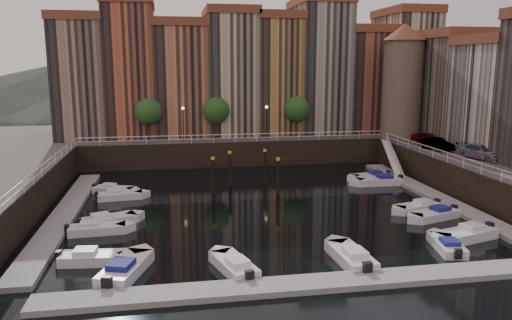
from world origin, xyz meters
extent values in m
plane|color=black|center=(0.00, 0.00, 0.00)|extent=(200.00, 200.00, 0.00)
cube|color=black|center=(0.00, 26.00, 1.50)|extent=(80.00, 20.00, 3.00)
cube|color=gray|center=(-16.20, -1.00, 0.17)|extent=(2.00, 28.00, 0.35)
cube|color=gray|center=(16.20, -1.00, 0.17)|extent=(2.00, 28.00, 0.35)
cube|color=gray|center=(0.00, -17.00, 0.17)|extent=(30.00, 2.00, 0.35)
cone|color=#2D382D|center=(-30.00, 110.00, 7.00)|extent=(80.00, 80.00, 14.00)
cone|color=#2D382D|center=(5.00, 110.00, 9.00)|extent=(100.00, 100.00, 18.00)
cone|color=#2D382D|center=(40.00, 110.00, 6.00)|extent=(70.00, 70.00, 12.00)
cube|color=#95775F|center=(-18.00, 23.50, 10.00)|extent=(6.00, 10.00, 14.00)
cube|color=brown|center=(-18.00, 23.50, 17.50)|extent=(6.30, 10.30, 1.00)
cube|color=#B25537|center=(-12.10, 23.50, 11.00)|extent=(5.80, 10.00, 16.00)
cube|color=brown|center=(-12.10, 23.50, 19.50)|extent=(6.10, 10.30, 1.00)
cube|color=#B96E4B|center=(-5.95, 23.50, 9.75)|extent=(6.50, 10.00, 13.50)
cube|color=brown|center=(-5.95, 23.50, 17.00)|extent=(6.80, 10.30, 1.00)
cube|color=tan|center=(0.40, 23.50, 10.50)|extent=(6.20, 10.00, 15.00)
cube|color=brown|center=(0.40, 23.50, 18.50)|extent=(6.50, 10.30, 1.00)
cube|color=#B18041|center=(6.30, 23.50, 10.25)|extent=(5.60, 10.00, 14.50)
cube|color=brown|center=(6.30, 23.50, 18.00)|extent=(5.90, 10.30, 1.00)
cube|color=#9E9384|center=(12.30, 23.50, 11.25)|extent=(6.40, 10.00, 16.50)
cube|color=brown|center=(12.30, 23.50, 20.00)|extent=(6.70, 10.30, 1.00)
cube|color=brown|center=(18.50, 23.50, 9.50)|extent=(6.00, 10.00, 13.00)
cube|color=brown|center=(18.50, 23.50, 16.50)|extent=(6.30, 10.30, 1.00)
cube|color=tan|center=(24.45, 23.50, 10.75)|extent=(5.90, 10.00, 15.50)
cube|color=brown|center=(24.45, 23.50, 19.00)|extent=(6.20, 10.30, 1.00)
cube|color=#6B5D51|center=(26.50, 12.00, 9.00)|extent=(9.00, 8.00, 12.00)
cube|color=brown|center=(26.50, 12.00, 15.50)|extent=(9.30, 8.30, 1.00)
cube|color=beige|center=(26.50, 4.00, 8.50)|extent=(9.00, 8.00, 11.00)
cylinder|color=#6B5B4C|center=(20.00, 14.50, 9.00)|extent=(4.60, 4.60, 12.00)
cone|color=brown|center=(20.00, 14.50, 15.80)|extent=(5.20, 5.20, 2.00)
cylinder|color=black|center=(-10.00, 18.20, 4.20)|extent=(0.30, 0.30, 2.40)
sphere|color=#1E4719|center=(-10.00, 18.20, 6.60)|extent=(3.20, 3.20, 3.20)
cylinder|color=black|center=(-2.00, 18.20, 4.20)|extent=(0.30, 0.30, 2.40)
sphere|color=#1E4719|center=(-2.00, 18.20, 6.60)|extent=(3.20, 3.20, 3.20)
cylinder|color=black|center=(8.00, 18.20, 4.20)|extent=(0.30, 0.30, 2.40)
sphere|color=#1E4719|center=(8.00, 18.20, 6.60)|extent=(3.20, 3.20, 3.20)
cylinder|color=black|center=(-6.00, 17.20, 5.00)|extent=(0.12, 0.12, 4.00)
sphere|color=#FFD88C|center=(-6.00, 17.20, 7.00)|extent=(0.36, 0.36, 0.36)
cylinder|color=black|center=(4.00, 17.20, 5.00)|extent=(0.12, 0.12, 4.00)
sphere|color=#FFD88C|center=(4.00, 17.20, 7.00)|extent=(0.36, 0.36, 0.36)
cube|color=white|center=(0.00, 16.00, 3.95)|extent=(36.00, 0.08, 0.08)
cube|color=white|center=(0.00, 16.00, 3.50)|extent=(36.00, 0.06, 0.06)
cube|color=white|center=(18.00, -1.00, 3.95)|extent=(0.08, 34.00, 0.08)
cube|color=white|center=(18.00, -1.00, 3.50)|extent=(0.06, 34.00, 0.06)
cube|color=white|center=(-18.00, -1.00, 3.95)|extent=(0.08, 34.00, 0.08)
cube|color=white|center=(-18.00, -1.00, 3.50)|extent=(0.06, 34.00, 0.06)
cube|color=white|center=(17.10, 10.00, 1.75)|extent=(2.78, 8.26, 2.81)
cube|color=white|center=(17.10, 10.00, 2.25)|extent=(1.93, 8.32, 3.65)
cylinder|color=black|center=(-3.67, 4.40, 1.50)|extent=(0.32, 0.32, 3.60)
cylinder|color=gold|center=(-3.67, 4.40, 3.35)|extent=(0.36, 0.36, 0.25)
cylinder|color=black|center=(-1.72, 7.28, 1.50)|extent=(0.32, 0.32, 3.60)
cylinder|color=gold|center=(-1.72, 7.28, 3.35)|extent=(0.36, 0.36, 0.25)
cylinder|color=black|center=(2.32, 2.98, 1.50)|extent=(0.32, 0.32, 3.60)
cylinder|color=gold|center=(2.32, 2.98, 3.35)|extent=(0.36, 0.36, 0.25)
cylinder|color=black|center=(2.01, 7.83, 1.50)|extent=(0.32, 0.32, 3.60)
cylinder|color=gold|center=(2.01, 7.83, 3.35)|extent=(0.36, 0.36, 0.25)
cube|color=silver|center=(-12.41, -11.45, 0.28)|extent=(4.32, 2.04, 0.71)
cube|color=silver|center=(-12.97, -11.39, 0.71)|extent=(1.44, 1.27, 0.47)
cube|color=black|center=(-14.58, -11.22, 0.52)|extent=(0.38, 0.51, 0.66)
cube|color=silver|center=(-13.02, -5.74, 0.27)|extent=(4.07, 1.78, 0.68)
cube|color=silver|center=(-13.56, -5.77, 0.68)|extent=(1.33, 1.16, 0.45)
cube|color=black|center=(-15.10, -5.86, 0.50)|extent=(0.34, 0.47, 0.63)
cube|color=silver|center=(-12.45, -3.79, 0.28)|extent=(4.48, 3.06, 0.71)
cube|color=silver|center=(-12.98, -4.00, 0.71)|extent=(1.66, 1.55, 0.47)
cube|color=black|center=(-14.48, -4.61, 0.52)|extent=(0.49, 0.56, 0.66)
cube|color=silver|center=(-12.25, 3.63, 0.27)|extent=(4.09, 1.98, 0.67)
cube|color=silver|center=(-12.78, 3.57, 0.67)|extent=(1.37, 1.22, 0.45)
cube|color=black|center=(-14.29, 3.38, 0.49)|extent=(0.36, 0.48, 0.63)
cube|color=silver|center=(-13.04, 5.97, 0.26)|extent=(4.11, 2.74, 0.65)
cube|color=silver|center=(-13.53, 6.16, 0.65)|extent=(1.51, 1.41, 0.44)
cube|color=black|center=(-14.91, 6.68, 0.48)|extent=(0.44, 0.52, 0.61)
cube|color=silver|center=(12.61, -11.58, 0.31)|extent=(4.88, 2.98, 0.78)
cube|color=silver|center=(13.21, -11.41, 0.78)|extent=(1.75, 1.60, 0.52)
cube|color=black|center=(14.90, -10.91, 0.57)|extent=(0.49, 0.60, 0.73)
cube|color=silver|center=(12.96, -6.76, 0.29)|extent=(4.49, 2.82, 0.71)
cube|color=navy|center=(13.50, -6.58, 0.71)|extent=(1.62, 1.49, 0.48)
cube|color=black|center=(15.05, -6.09, 0.52)|extent=(0.46, 0.56, 0.67)
cube|color=silver|center=(12.67, -4.58, 0.27)|extent=(4.28, 2.53, 0.68)
cube|color=silver|center=(13.20, -4.44, 0.68)|extent=(1.52, 1.39, 0.46)
cube|color=black|center=(14.70, -4.05, 0.50)|extent=(0.43, 0.52, 0.64)
cube|color=silver|center=(13.23, 4.78, 0.31)|extent=(4.57, 1.85, 0.77)
cube|color=navy|center=(13.85, 4.77, 0.77)|extent=(1.47, 1.27, 0.52)
cube|color=black|center=(15.60, 4.73, 0.57)|extent=(0.37, 0.52, 0.72)
cube|color=silver|center=(13.33, 7.04, 0.28)|extent=(4.22, 2.10, 0.69)
cube|color=navy|center=(13.88, 7.12, 0.69)|extent=(1.43, 1.27, 0.46)
cube|color=black|center=(15.43, 7.33, 0.51)|extent=(0.38, 0.50, 0.64)
cube|color=silver|center=(-10.39, -13.53, 0.32)|extent=(3.21, 5.02, 0.80)
cube|color=navy|center=(-10.60, -14.13, 0.80)|extent=(1.69, 1.82, 0.53)
cube|color=black|center=(-11.17, -15.85, 0.59)|extent=(0.62, 0.52, 0.75)
cube|color=silver|center=(-4.09, -14.05, 0.28)|extent=(2.73, 4.44, 0.71)
cube|color=silver|center=(-3.93, -14.59, 0.71)|extent=(1.46, 1.59, 0.47)
cube|color=black|center=(-3.47, -16.13, 0.52)|extent=(0.55, 0.45, 0.66)
cube|color=silver|center=(3.24, -13.98, 0.31)|extent=(2.01, 4.65, 0.78)
cube|color=silver|center=(3.28, -14.60, 0.78)|extent=(1.32, 1.52, 0.52)
cube|color=black|center=(3.37, -16.36, 0.57)|extent=(0.54, 0.39, 0.73)
cube|color=silver|center=(10.29, -13.05, 0.27)|extent=(2.23, 4.11, 0.66)
cube|color=navy|center=(10.19, -13.57, 0.66)|extent=(1.28, 1.42, 0.44)
cube|color=black|center=(9.89, -15.05, 0.49)|extent=(0.49, 0.39, 0.62)
imported|color=gray|center=(21.24, 10.08, 3.69)|extent=(2.48, 4.29, 1.37)
imported|color=gray|center=(20.28, 6.30, 3.66)|extent=(2.40, 4.22, 1.32)
imported|color=gray|center=(21.91, 0.93, 3.71)|extent=(3.25, 5.24, 1.42)
camera|label=1|loc=(-7.59, -41.83, 12.15)|focal=35.00mm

